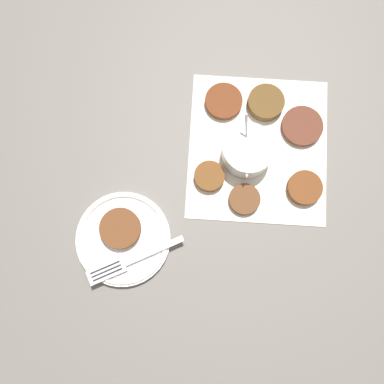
# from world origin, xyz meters

# --- Properties ---
(ground_plane) EXTENTS (4.00, 4.00, 0.00)m
(ground_plane) POSITION_xyz_m (0.00, 0.00, 0.00)
(ground_plane) COLOR #605B56
(napkin) EXTENTS (0.31, 0.29, 0.00)m
(napkin) POSITION_xyz_m (0.00, -0.01, 0.00)
(napkin) COLOR silver
(napkin) RESTS_ON ground_plane
(sauce_bowl) EXTENTS (0.11, 0.10, 0.11)m
(sauce_bowl) POSITION_xyz_m (0.02, -0.03, 0.03)
(sauce_bowl) COLOR white
(sauce_bowl) RESTS_ON napkin
(fritter_0) EXTENTS (0.07, 0.07, 0.02)m
(fritter_0) POSITION_xyz_m (-0.09, -0.00, 0.01)
(fritter_0) COLOR brown
(fritter_0) RESTS_ON napkin
(fritter_1) EXTENTS (0.08, 0.08, 0.01)m
(fritter_1) POSITION_xyz_m (-0.09, -0.09, 0.01)
(fritter_1) COLOR brown
(fritter_1) RESTS_ON napkin
(fritter_2) EXTENTS (0.07, 0.07, 0.02)m
(fritter_2) POSITION_xyz_m (0.07, 0.09, 0.01)
(fritter_2) COLOR brown
(fritter_2) RESTS_ON napkin
(fritter_3) EXTENTS (0.06, 0.06, 0.01)m
(fritter_3) POSITION_xyz_m (0.11, -0.03, 0.01)
(fritter_3) COLOR brown
(fritter_3) RESTS_ON napkin
(fritter_4) EXTENTS (0.08, 0.08, 0.01)m
(fritter_4) POSITION_xyz_m (-0.05, 0.08, 0.01)
(fritter_4) COLOR brown
(fritter_4) RESTS_ON napkin
(fritter_5) EXTENTS (0.06, 0.06, 0.02)m
(fritter_5) POSITION_xyz_m (0.07, -0.10, 0.01)
(fritter_5) COLOR brown
(fritter_5) RESTS_ON napkin
(serving_plate) EXTENTS (0.18, 0.18, 0.02)m
(serving_plate) POSITION_xyz_m (0.21, -0.26, 0.01)
(serving_plate) COLOR white
(serving_plate) RESTS_ON ground_plane
(fritter_on_plate) EXTENTS (0.08, 0.08, 0.01)m
(fritter_on_plate) POSITION_xyz_m (0.19, -0.26, 0.03)
(fritter_on_plate) COLOR brown
(fritter_on_plate) RESTS_ON serving_plate
(fork) EXTENTS (0.11, 0.18, 0.00)m
(fork) POSITION_xyz_m (0.25, -0.25, 0.02)
(fork) COLOR silver
(fork) RESTS_ON serving_plate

